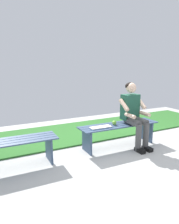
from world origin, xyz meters
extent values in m
cube|color=#B2B2AD|center=(1.04, 1.00, -0.02)|extent=(10.00, 7.00, 0.04)
cube|color=#2D6B28|center=(1.04, -1.15, 0.01)|extent=(9.00, 1.59, 0.03)
cube|color=#384C6B|center=(0.00, -0.16, 0.44)|extent=(1.64, 0.12, 0.02)
cube|color=#384C6B|center=(0.00, -0.05, 0.44)|extent=(1.64, 0.12, 0.02)
cube|color=#384C6B|center=(0.00, 0.05, 0.44)|extent=(1.64, 0.12, 0.02)
cube|color=#384C6B|center=(0.00, 0.16, 0.44)|extent=(1.64, 0.12, 0.02)
cube|color=#384C6B|center=(-0.70, 0.01, 0.22)|extent=(0.04, 0.38, 0.43)
cube|color=#384C6B|center=(0.70, -0.01, 0.22)|extent=(0.04, 0.38, 0.43)
cube|color=#384C6B|center=(2.08, -0.16, 0.44)|extent=(1.56, 0.12, 0.02)
cube|color=#384C6B|center=(2.08, -0.05, 0.44)|extent=(1.56, 0.12, 0.02)
cube|color=#384C6B|center=(2.08, 0.05, 0.44)|extent=(1.56, 0.12, 0.02)
cube|color=#384C6B|center=(2.08, 0.16, 0.44)|extent=(1.56, 0.12, 0.02)
cube|color=#384C6B|center=(1.42, 0.01, 0.22)|extent=(0.04, 0.38, 0.43)
cube|color=#1E513D|center=(-0.27, -0.02, 0.77)|extent=(0.34, 0.20, 0.50)
sphere|color=beige|center=(-0.27, -0.01, 1.15)|extent=(0.20, 0.20, 0.20)
ellipsoid|color=black|center=(-0.27, -0.04, 1.18)|extent=(0.20, 0.19, 0.15)
cylinder|color=#4C4C4C|center=(-0.36, 0.18, 0.52)|extent=(0.13, 0.40, 0.13)
cylinder|color=#4C4C4C|center=(-0.18, 0.18, 0.52)|extent=(0.13, 0.40, 0.13)
cylinder|color=#4C4C4C|center=(-0.36, 0.38, 0.26)|extent=(0.11, 0.11, 0.52)
cube|color=black|center=(-0.36, 0.44, 0.04)|extent=(0.10, 0.22, 0.07)
cylinder|color=#4C4C4C|center=(-0.18, 0.38, 0.26)|extent=(0.11, 0.11, 0.52)
cube|color=black|center=(-0.18, 0.44, 0.04)|extent=(0.10, 0.22, 0.07)
cylinder|color=beige|center=(-0.48, 0.06, 0.84)|extent=(0.08, 0.28, 0.23)
cylinder|color=beige|center=(-0.44, 0.22, 0.66)|extent=(0.07, 0.26, 0.07)
cylinder|color=beige|center=(-0.06, 0.06, 0.84)|extent=(0.08, 0.28, 0.23)
cylinder|color=beige|center=(-0.09, 0.22, 0.66)|extent=(0.07, 0.26, 0.07)
sphere|color=#72B738|center=(0.11, -0.01, 0.49)|extent=(0.09, 0.09, 0.09)
cube|color=white|center=(0.34, 0.05, 0.46)|extent=(0.20, 0.15, 0.02)
cube|color=white|center=(0.55, 0.05, 0.46)|extent=(0.20, 0.15, 0.02)
cube|color=#1E478C|center=(0.45, 0.05, 0.45)|extent=(0.41, 0.17, 0.01)
camera|label=1|loc=(2.30, 3.23, 1.57)|focal=33.34mm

